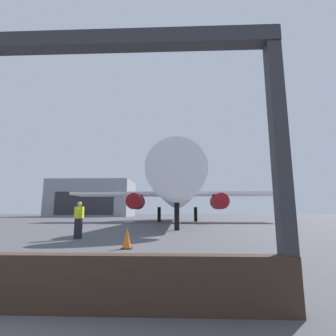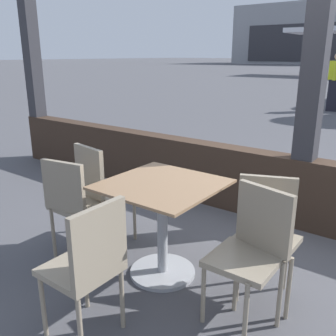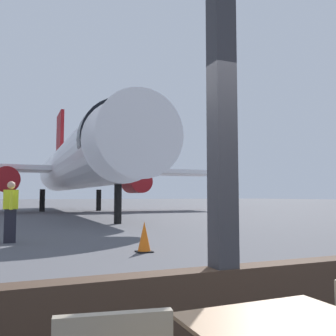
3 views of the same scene
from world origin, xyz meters
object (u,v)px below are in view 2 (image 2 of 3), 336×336
object	(u,v)px
cafe_chair_window_left	(253,245)
cafe_chair_aisle_left	(265,228)
dining_table	(162,221)
cafe_chair_window_right	(89,261)
ground_crew_worker	(335,81)
cafe_chair_side_extra	(73,200)
cafe_chair_aisle_right	(100,186)
distant_hangar	(306,35)

from	to	relation	value
cafe_chair_window_left	cafe_chair_aisle_left	bearing A→B (deg)	98.73
dining_table	cafe_chair_window_right	world-z (taller)	cafe_chair_window_right
cafe_chair_aisle_left	ground_crew_worker	distance (m)	10.14
cafe_chair_window_right	cafe_chair_side_extra	size ratio (longest dim) A/B	1.02
cafe_chair_aisle_right	cafe_chair_side_extra	distance (m)	0.33
cafe_chair_window_left	cafe_chair_side_extra	xyz separation A→B (m)	(-1.52, -0.16, -0.01)
cafe_chair_window_right	cafe_chair_side_extra	distance (m)	1.00
dining_table	ground_crew_worker	bearing A→B (deg)	96.79
cafe_chair_aisle_right	ground_crew_worker	size ratio (longest dim) A/B	0.54
cafe_chair_aisle_left	ground_crew_worker	xyz separation A→B (m)	(-1.94, 9.94, 0.38)
ground_crew_worker	cafe_chair_window_right	bearing A→B (deg)	-83.28
cafe_chair_aisle_left	ground_crew_worker	size ratio (longest dim) A/B	0.50
distant_hangar	cafe_chair_window_left	bearing A→B (deg)	-72.77
dining_table	cafe_chair_window_left	world-z (taller)	cafe_chair_window_left
cafe_chair_window_left	cafe_chair_side_extra	bearing A→B (deg)	-174.04
dining_table	cafe_chair_side_extra	distance (m)	0.79
cafe_chair_aisle_right	distant_hangar	distance (m)	71.71
cafe_chair_side_extra	ground_crew_worker	size ratio (longest dim) A/B	0.51
ground_crew_worker	distant_hangar	world-z (taller)	distant_hangar
cafe_chair_aisle_right	cafe_chair_side_extra	world-z (taller)	cafe_chair_aisle_right
cafe_chair_aisle_right	ground_crew_worker	distance (m)	10.11
ground_crew_worker	dining_table	bearing A→B (deg)	-83.21
cafe_chair_window_left	cafe_chair_window_right	bearing A→B (deg)	-133.81
dining_table	distant_hangar	distance (m)	72.01
cafe_chair_window_left	cafe_chair_aisle_right	xyz separation A→B (m)	(-1.55, 0.17, 0.01)
cafe_chair_aisle_left	cafe_chair_side_extra	world-z (taller)	cafe_chair_side_extra
dining_table	cafe_chair_aisle_right	xyz separation A→B (m)	(-0.77, 0.08, 0.10)
distant_hangar	cafe_chair_aisle_right	bearing A→B (deg)	-73.91
cafe_chair_window_right	ground_crew_worker	world-z (taller)	ground_crew_worker
ground_crew_worker	cafe_chair_side_extra	bearing A→B (deg)	-87.43
dining_table	ground_crew_worker	size ratio (longest dim) A/B	0.47
cafe_chair_window_right	cafe_chair_aisle_left	world-z (taller)	cafe_chair_window_right
cafe_chair_window_right	distant_hangar	world-z (taller)	distant_hangar
cafe_chair_window_right	distant_hangar	bearing A→B (deg)	106.54
ground_crew_worker	distant_hangar	bearing A→B (deg)	108.29
cafe_chair_aisle_right	cafe_chair_window_left	bearing A→B (deg)	-6.10
cafe_chair_window_left	cafe_chair_aisle_right	size ratio (longest dim) A/B	0.97
cafe_chair_window_right	cafe_chair_aisle_left	xyz separation A→B (m)	(0.65, 1.05, -0.01)
cafe_chair_window_left	cafe_chair_side_extra	distance (m)	1.53
cafe_chair_window_right	cafe_chair_aisle_left	size ratio (longest dim) A/B	1.03
dining_table	distant_hangar	size ratio (longest dim) A/B	0.04
cafe_chair_aisle_left	distant_hangar	world-z (taller)	distant_hangar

